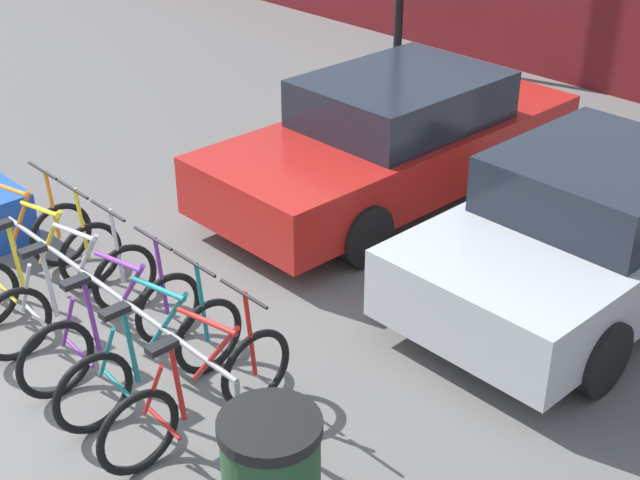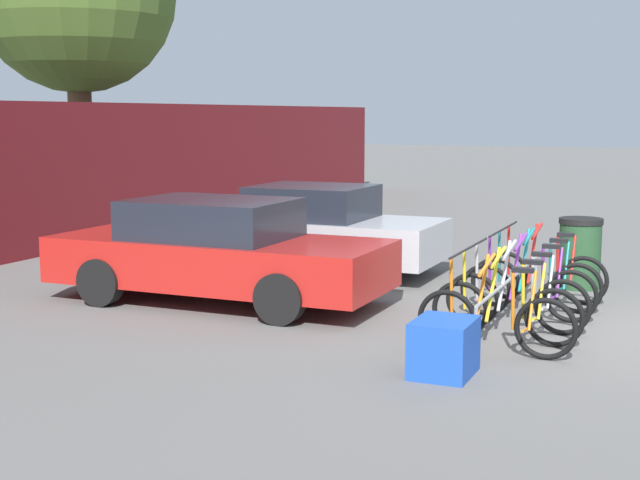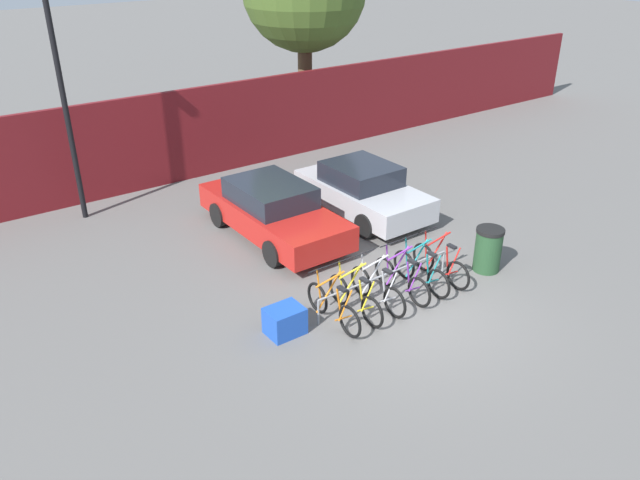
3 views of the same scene
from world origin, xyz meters
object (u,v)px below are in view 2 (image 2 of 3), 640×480
at_px(bicycle_purple, 528,289).
at_px(trash_bin, 580,253).
at_px(car_silver, 317,230).
at_px(cargo_crate, 444,347).
at_px(bicycle_orange, 495,320).
at_px(bicycle_silver, 517,299).
at_px(bicycle_yellow, 506,309).
at_px(bike_rack, 510,284).
at_px(car_red, 218,251).
at_px(bicycle_red, 544,274).
at_px(bicycle_teal, 536,281).

distance_m(bicycle_purple, trash_bin, 2.34).
height_order(car_silver, cargo_crate, car_silver).
height_order(bicycle_orange, bicycle_silver, same).
bearing_deg(cargo_crate, trash_bin, -6.89).
height_order(bicycle_yellow, trash_bin, bicycle_yellow).
bearing_deg(bike_rack, bicycle_purple, -24.13).
distance_m(bicycle_yellow, car_red, 4.09).
height_order(bike_rack, bicycle_silver, bicycle_silver).
xyz_separation_m(bicycle_red, cargo_crate, (-3.89, 0.29, -0.10)).
bearing_deg(bicycle_teal, bicycle_silver, -176.78).
xyz_separation_m(bicycle_red, car_silver, (0.85, 3.74, 0.31)).
xyz_separation_m(bicycle_silver, trash_bin, (2.99, -0.32, 0.14)).
relative_size(car_silver, trash_bin, 3.82).
distance_m(bicycle_silver, car_red, 4.05).
height_order(bicycle_orange, bicycle_red, same).
height_order(bicycle_teal, cargo_crate, bicycle_teal).
bearing_deg(bicycle_purple, cargo_crate, 174.73).
relative_size(bicycle_silver, trash_bin, 1.66).
xyz_separation_m(bicycle_yellow, cargo_crate, (-1.49, 0.29, -0.10)).
bearing_deg(bicycle_silver, bicycle_teal, -1.15).
xyz_separation_m(bike_rack, car_red, (-0.33, 3.89, 0.21)).
relative_size(bicycle_purple, trash_bin, 1.66).
xyz_separation_m(bicycle_silver, bicycle_purple, (0.67, 0.00, 0.00)).
distance_m(bicycle_orange, bicycle_teal, 2.36).
relative_size(bicycle_silver, bicycle_teal, 1.00).
relative_size(bike_rack, bicycle_purple, 2.05).
distance_m(bike_rack, cargo_crate, 2.43).
distance_m(bicycle_purple, car_red, 4.10).
bearing_deg(bicycle_orange, bike_rack, 5.44).
bearing_deg(trash_bin, bicycle_yellow, 174.90).
distance_m(bicycle_orange, cargo_crate, 0.99).
height_order(car_red, cargo_crate, car_red).
height_order(car_silver, trash_bin, car_silver).
xyz_separation_m(bike_rack, bicycle_yellow, (-0.93, -0.15, -0.11)).
distance_m(bicycle_teal, trash_bin, 1.80).
relative_size(bicycle_silver, car_silver, 0.43).
relative_size(bike_rack, bicycle_orange, 2.05).
height_order(bike_rack, bicycle_orange, bicycle_orange).
distance_m(bike_rack, bicycle_red, 1.49).
bearing_deg(bicycle_orange, car_silver, 44.20).
xyz_separation_m(bicycle_teal, cargo_crate, (-3.30, 0.29, -0.10)).
bearing_deg(bicycle_orange, car_red, 73.76).
distance_m(bike_rack, car_red, 3.91).
bearing_deg(bicycle_red, bicycle_silver, 178.26).
distance_m(bicycle_red, car_red, 4.43).
distance_m(bicycle_purple, bicycle_red, 1.15).
relative_size(bicycle_purple, bicycle_teal, 1.00).
height_order(bicycle_purple, trash_bin, bicycle_purple).
bearing_deg(bicycle_teal, trash_bin, -7.04).
height_order(bicycle_orange, trash_bin, bicycle_orange).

